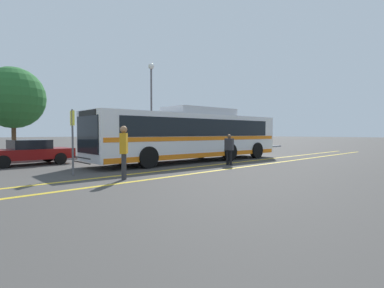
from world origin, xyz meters
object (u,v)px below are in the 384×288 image
object	(u,v)px
pedestrian_1	(229,148)
street_lamp	(151,92)
bus_stop_sign	(73,134)
parked_car_2	(136,146)
pedestrian_0	(124,149)
transit_bus	(192,135)
tree_0	(13,98)
parked_car_1	(28,152)

from	to	relation	value
pedestrian_1	street_lamp	distance (m)	10.26
bus_stop_sign	parked_car_2	bearing A→B (deg)	-47.78
parked_car_2	pedestrian_0	bearing A→B (deg)	-39.25
transit_bus	street_lamp	bearing A→B (deg)	-13.72
transit_bus	bus_stop_sign	size ratio (longest dim) A/B	4.97
pedestrian_1	bus_stop_sign	bearing A→B (deg)	-119.88
pedestrian_0	pedestrian_1	xyz separation A→B (m)	(6.26, 0.42, -0.20)
transit_bus	bus_stop_sign	world-z (taller)	transit_bus
tree_0	parked_car_1	bearing A→B (deg)	-97.92
transit_bus	bus_stop_sign	bearing A→B (deg)	100.15
transit_bus	pedestrian_1	xyz separation A→B (m)	(-0.09, -2.74, -0.65)
street_lamp	transit_bus	bearing A→B (deg)	-106.63
parked_car_2	pedestrian_1	world-z (taller)	pedestrian_1
transit_bus	pedestrian_0	distance (m)	7.10
parked_car_1	street_lamp	distance (m)	10.35
parked_car_2	pedestrian_1	xyz separation A→B (m)	(0.92, -6.89, 0.13)
transit_bus	pedestrian_0	xyz separation A→B (m)	(-6.34, -3.16, -0.45)
parked_car_1	parked_car_2	bearing A→B (deg)	-92.59
parked_car_2	tree_0	xyz separation A→B (m)	(-5.39, 6.64, 3.24)
pedestrian_0	street_lamp	xyz separation A→B (m)	(8.29, 9.69, 3.70)
pedestrian_1	tree_0	size ratio (longest dim) A/B	0.26
parked_car_2	parked_car_1	bearing A→B (deg)	-95.04
parked_car_1	pedestrian_1	bearing A→B (deg)	-135.25
pedestrian_0	pedestrian_1	bearing A→B (deg)	134.85
tree_0	bus_stop_sign	bearing A→B (deg)	-93.86
parked_car_2	transit_bus	bearing A→B (deg)	10.54
pedestrian_0	bus_stop_sign	distance (m)	2.45
bus_stop_sign	tree_0	bearing A→B (deg)	-0.95
transit_bus	street_lamp	distance (m)	7.55
transit_bus	pedestrian_1	world-z (taller)	transit_bus
parked_car_2	street_lamp	size ratio (longest dim) A/B	0.69
bus_stop_sign	street_lamp	world-z (taller)	street_lamp
parked_car_1	pedestrian_1	xyz separation A→B (m)	(7.20, -7.10, 0.21)
parked_car_2	tree_0	world-z (taller)	tree_0
transit_bus	street_lamp	size ratio (longest dim) A/B	1.80
pedestrian_0	pedestrian_1	distance (m)	6.27
street_lamp	tree_0	size ratio (longest dim) A/B	1.15
street_lamp	parked_car_2	bearing A→B (deg)	-141.20
street_lamp	tree_0	world-z (taller)	street_lamp
street_lamp	parked_car_1	bearing A→B (deg)	-166.81
street_lamp	pedestrian_1	bearing A→B (deg)	-102.40
parked_car_1	tree_0	bearing A→B (deg)	-8.58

